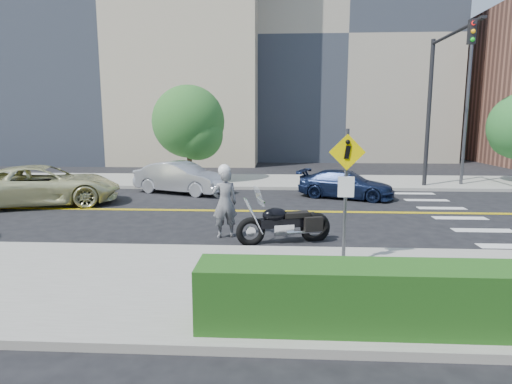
{
  "coord_description": "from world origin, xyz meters",
  "views": [
    {
      "loc": [
        2.75,
        -15.57,
        3.3
      ],
      "look_at": [
        2.06,
        -2.89,
        1.2
      ],
      "focal_mm": 30.0,
      "sensor_mm": 36.0,
      "label": 1
    }
  ],
  "objects": [
    {
      "name": "lamp_post",
      "position": [
        12.0,
        6.5,
        4.15
      ],
      "size": [
        0.16,
        0.16,
        8.0
      ],
      "primitive_type": "cylinder",
      "color": "#4C4C51",
      "rests_on": "sidewalk_far"
    },
    {
      "name": "parked_car_silver",
      "position": [
        -1.8,
        3.86,
        0.73
      ],
      "size": [
        4.68,
        3.09,
        1.46
      ],
      "primitive_type": "imported",
      "rotation": [
        0.0,
        0.0,
        1.19
      ],
      "color": "#BABBC2",
      "rests_on": "ground"
    },
    {
      "name": "tree_far_a",
      "position": [
        -2.04,
        6.98,
        3.29
      ],
      "size": [
        3.8,
        3.8,
        5.19
      ],
      "rotation": [
        0.0,
        0.0,
        -0.18
      ],
      "color": "#382619",
      "rests_on": "ground"
    },
    {
      "name": "motorcycle",
      "position": [
        2.91,
        -4.12,
        0.79
      ],
      "size": [
        2.71,
        1.51,
        1.58
      ],
      "primitive_type": null,
      "rotation": [
        0.0,
        0.0,
        0.3
      ],
      "color": "black",
      "rests_on": "ground"
    },
    {
      "name": "motorcyclist",
      "position": [
        1.2,
        -3.67,
        1.05
      ],
      "size": [
        0.84,
        0.69,
        2.12
      ],
      "rotation": [
        0.0,
        0.0,
        3.47
      ],
      "color": "silver",
      "rests_on": "ground"
    },
    {
      "name": "suv",
      "position": [
        -6.58,
        0.74,
        0.8
      ],
      "size": [
        6.28,
        4.37,
        1.59
      ],
      "primitive_type": "imported",
      "rotation": [
        0.0,
        0.0,
        1.9
      ],
      "color": "beige",
      "rests_on": "ground"
    },
    {
      "name": "sidewalk_near",
      "position": [
        0.0,
        -7.5,
        0.07
      ],
      "size": [
        60.0,
        5.0,
        0.15
      ],
      "primitive_type": "cube",
      "color": "#9E9B91",
      "rests_on": "ground_plane"
    },
    {
      "name": "building_mid",
      "position": [
        8.0,
        26.0,
        10.0
      ],
      "size": [
        18.0,
        14.0,
        20.0
      ],
      "primitive_type": "cube",
      "color": "#A39984",
      "rests_on": "ground_plane"
    },
    {
      "name": "pedestrian_sign",
      "position": [
        4.2,
        -6.31,
        1.96
      ],
      "size": [
        0.78,
        0.08,
        3.0
      ],
      "color": "#4C4C51",
      "rests_on": "sidewalk_near"
    },
    {
      "name": "parked_car_blue",
      "position": [
        5.65,
        3.0,
        0.6
      ],
      "size": [
        4.44,
        3.05,
        1.19
      ],
      "primitive_type": "imported",
      "rotation": [
        0.0,
        0.0,
        1.2
      ],
      "color": "#172345",
      "rests_on": "ground"
    },
    {
      "name": "traffic_light",
      "position": [
        10.0,
        5.08,
        4.67
      ],
      "size": [
        0.28,
        4.5,
        7.0
      ],
      "color": "black",
      "rests_on": "sidewalk_far"
    },
    {
      "name": "hedge",
      "position": [
        6.0,
        -9.3,
        0.65
      ],
      "size": [
        9.0,
        0.9,
        1.0
      ],
      "primitive_type": "cube",
      "color": "#235619",
      "rests_on": "sidewalk_near"
    },
    {
      "name": "building_left",
      "position": [
        -10.0,
        22.0,
        12.5
      ],
      "size": [
        22.0,
        14.0,
        25.0
      ],
      "primitive_type": "cube",
      "color": "tan",
      "rests_on": "ground_plane"
    },
    {
      "name": "ground_plane",
      "position": [
        0.0,
        0.0,
        0.0
      ],
      "size": [
        120.0,
        120.0,
        0.0
      ],
      "primitive_type": "plane",
      "color": "black",
      "rests_on": "ground"
    },
    {
      "name": "sidewalk_far",
      "position": [
        0.0,
        7.5,
        0.07
      ],
      "size": [
        60.0,
        5.0,
        0.15
      ],
      "primitive_type": "cube",
      "color": "#9E9B91",
      "rests_on": "ground_plane"
    }
  ]
}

